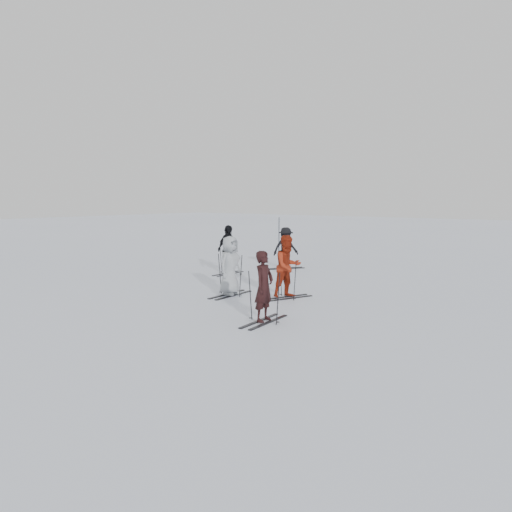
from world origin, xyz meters
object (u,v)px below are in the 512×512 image
(skier_red, at_px, (288,267))
(skier_uphill_far, at_px, (286,248))
(skier_near_dark, at_px, (264,287))
(skier_uphill_left, at_px, (228,250))
(piste_marker, at_px, (279,235))
(skier_grey, at_px, (230,266))

(skier_red, xyz_separation_m, skier_uphill_far, (-3.55, 5.13, -0.07))
(skier_near_dark, relative_size, skier_uphill_left, 0.90)
(skier_near_dark, relative_size, skier_red, 0.92)
(skier_near_dark, relative_size, piste_marker, 0.89)
(skier_red, bearing_deg, skier_uphill_left, 81.92)
(skier_uphill_left, xyz_separation_m, piste_marker, (-2.69, 7.37, 0.02))
(skier_near_dark, xyz_separation_m, skier_red, (-1.17, 2.77, 0.08))
(skier_uphill_left, relative_size, piste_marker, 0.98)
(skier_uphill_far, height_order, piste_marker, piste_marker)
(skier_red, distance_m, piste_marker, 12.26)
(skier_near_dark, distance_m, skier_grey, 3.49)
(skier_near_dark, bearing_deg, skier_grey, 48.62)
(skier_grey, height_order, skier_uphill_far, skier_grey)
(skier_near_dark, distance_m, piste_marker, 15.20)
(piste_marker, bearing_deg, skier_grey, -62.35)
(skier_uphill_left, xyz_separation_m, skier_uphill_far, (0.99, 2.60, -0.09))
(skier_uphill_left, bearing_deg, skier_uphill_far, -22.10)
(skier_uphill_far, xyz_separation_m, piste_marker, (-3.67, 4.78, 0.10))
(skier_uphill_far, distance_m, piste_marker, 6.02)
(skier_grey, height_order, piste_marker, piste_marker)
(skier_uphill_left, bearing_deg, skier_red, -120.58)
(skier_red, height_order, piste_marker, piste_marker)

